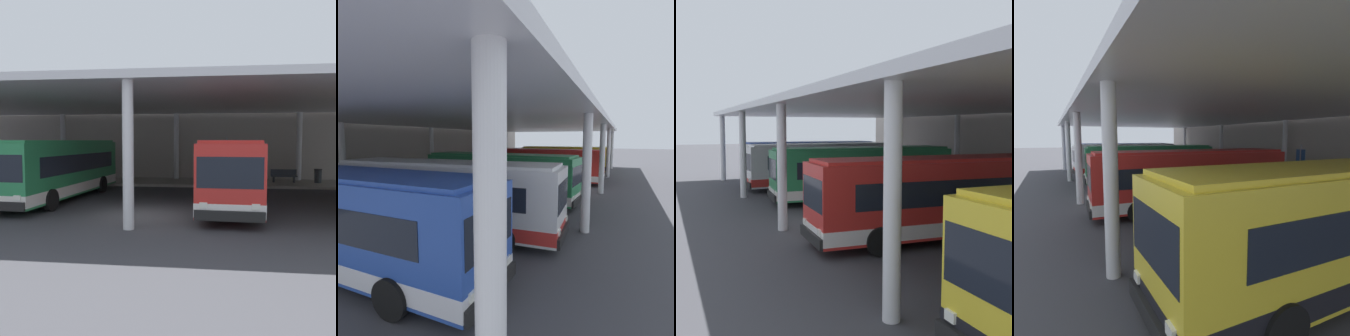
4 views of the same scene
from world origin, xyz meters
The scene contains 9 objects.
ground_plane centered at (0.00, 0.00, 0.00)m, with size 200.00×200.00×0.00m, color #3D3D42.
platform_kerb centered at (0.00, 11.75, 0.09)m, with size 42.00×4.50×0.18m, color gray.
station_building_facade centered at (0.00, 15.00, 3.23)m, with size 48.00×1.60×6.46m, color #ADA399.
canopy_shelter centered at (0.00, 5.50, 5.29)m, with size 40.00×17.00×5.55m.
bus_middle_bay centered at (-5.21, 3.63, 1.66)m, with size 3.29×10.69×3.17m.
bus_far_bay centered at (3.81, 2.80, 1.66)m, with size 3.08×10.64×3.17m.
bench_waiting centered at (7.88, 11.82, 0.66)m, with size 1.80×0.45×0.92m.
trash_bin centered at (10.22, 11.81, 0.68)m, with size 0.52×0.52×0.98m.
banner_sign centered at (3.83, 10.94, 1.98)m, with size 0.70×0.12×3.20m.
Camera 1 is at (3.07, -15.20, 3.17)m, focal length 39.50 mm.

